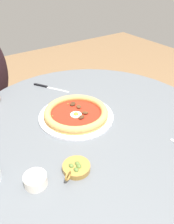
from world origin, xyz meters
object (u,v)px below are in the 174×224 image
Objects in this scene: dining_table at (91,144)px; ramekin_capers at (35,180)px; steak_knife at (46,87)px; pizza_on_plate at (76,114)px; olive_pan at (76,168)px.

dining_table is 0.42m from ramekin_capers.
dining_table is at bearing 4.37° from steak_knife.
steak_knife is at bearing 151.05° from ramekin_capers.
pizza_on_plate reaches higher than ramekin_capers.
dining_table is at bearing 41.75° from pizza_on_plate.
steak_knife is (-0.33, 0.02, -0.02)m from pizza_on_plate.
steak_knife is at bearing 162.94° from olive_pan.
dining_table is 0.41m from steak_knife.
steak_knife is at bearing -175.63° from dining_table.
pizza_on_plate is 0.37m from ramekin_capers.
pizza_on_plate is 0.33m from steak_knife.
ramekin_capers is 0.13m from olive_pan.
pizza_on_plate is at bearing 128.30° from ramekin_capers.
olive_pan is (0.58, -0.18, 0.01)m from steak_knife.
ramekin_capers is at bearing -61.87° from dining_table.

